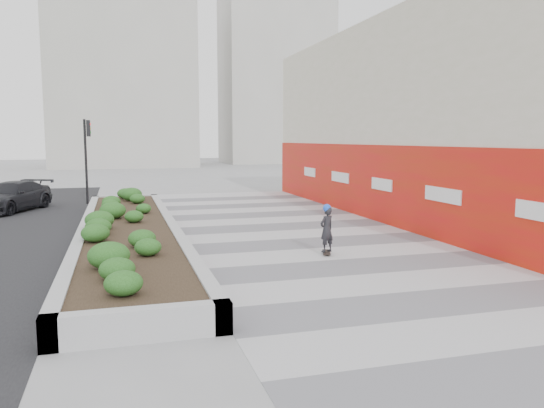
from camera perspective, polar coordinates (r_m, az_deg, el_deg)
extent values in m
plane|color=gray|center=(12.22, 12.64, -8.52)|extent=(160.00, 160.00, 0.00)
cube|color=#A8A8AD|center=(14.83, 7.06, -5.62)|extent=(8.00, 36.00, 0.01)
cube|color=beige|center=(23.13, 17.50, 8.59)|extent=(6.00, 24.00, 8.00)
cube|color=red|center=(21.69, 10.67, 2.31)|extent=(0.12, 24.00, 3.00)
cube|color=#9E9EA0|center=(8.96, -14.08, -12.52)|extent=(3.00, 0.30, 0.55)
cube|color=#9E9EA0|center=(26.32, -15.50, 0.31)|extent=(3.00, 0.30, 0.55)
cube|color=#9E9EA0|center=(17.59, -19.55, -3.08)|extent=(0.30, 18.00, 0.55)
cube|color=#9E9EA0|center=(17.62, -10.75, -2.78)|extent=(0.30, 18.00, 0.55)
cube|color=#2D2116|center=(17.56, -15.14, -3.02)|extent=(2.40, 17.40, 0.50)
cylinder|color=black|center=(27.87, -19.38, 4.29)|extent=(0.12, 0.12, 4.20)
cube|color=black|center=(27.84, -19.14, 7.70)|extent=(0.18, 0.28, 0.80)
cube|color=#ADAAA3|center=(65.65, -15.77, 12.68)|extent=(16.00, 12.00, 20.00)
cube|color=#ADAAA3|center=(73.81, 0.34, 13.85)|extent=(14.00, 10.00, 24.00)
cylinder|color=#595654|center=(15.04, 8.82, -5.48)|extent=(0.44, 0.44, 0.01)
cube|color=black|center=(15.06, 5.87, -5.18)|extent=(0.42, 0.75, 0.02)
imported|color=#232327|center=(14.93, 5.90, -2.73)|extent=(0.55, 0.47, 1.28)
sphere|color=blue|center=(14.84, 5.93, -0.44)|extent=(0.23, 0.23, 0.23)
imported|color=black|center=(26.52, -26.22, 0.73)|extent=(3.49, 4.93, 1.32)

